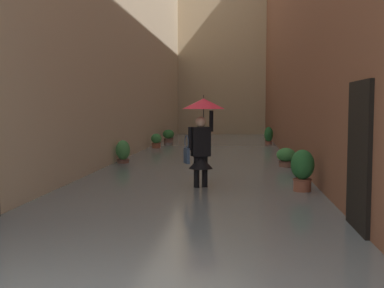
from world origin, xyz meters
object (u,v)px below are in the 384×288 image
at_px(potted_plant_far_right, 168,137).
at_px(potted_plant_mid_right, 123,153).
at_px(potted_plant_mid_left, 286,158).
at_px(potted_plant_near_right, 156,142).
at_px(potted_plant_near_left, 269,136).
at_px(person_wading, 202,129).
at_px(potted_plant_far_left, 302,171).

distance_m(potted_plant_far_right, potted_plant_mid_right, 8.42).
xyz_separation_m(potted_plant_far_right, potted_plant_mid_left, (-4.65, 8.87, -0.02)).
xyz_separation_m(potted_plant_mid_left, potted_plant_mid_right, (4.80, -0.45, 0.05)).
height_order(potted_plant_near_right, potted_plant_mid_right, potted_plant_mid_right).
relative_size(potted_plant_far_right, potted_plant_near_left, 0.80).
height_order(potted_plant_far_right, potted_plant_near_left, potted_plant_near_left).
bearing_deg(potted_plant_near_left, potted_plant_mid_right, 57.48).
bearing_deg(person_wading, potted_plant_mid_left, -120.00).
bearing_deg(potted_plant_mid_right, potted_plant_far_right, -91.02).
xyz_separation_m(potted_plant_far_left, potted_plant_near_right, (4.63, -9.61, -0.15)).
bearing_deg(potted_plant_near_right, potted_plant_mid_left, 129.50).
bearing_deg(potted_plant_far_left, potted_plant_near_right, -64.29).
height_order(potted_plant_far_left, potted_plant_mid_left, potted_plant_far_left).
relative_size(person_wading, potted_plant_mid_left, 3.03).
bearing_deg(potted_plant_mid_right, potted_plant_near_left, -122.52).
height_order(person_wading, potted_plant_mid_left, person_wading).
distance_m(potted_plant_near_left, potted_plant_far_left, 11.94).
bearing_deg(potted_plant_far_right, potted_plant_far_left, 109.74).
xyz_separation_m(person_wading, potted_plant_near_right, (2.58, -9.35, -0.99)).
bearing_deg(potted_plant_far_right, potted_plant_mid_right, 88.98).
xyz_separation_m(potted_plant_near_left, potted_plant_mid_right, (4.83, 7.57, -0.07)).
height_order(potted_plant_near_left, potted_plant_near_right, potted_plant_near_left).
bearing_deg(potted_plant_near_left, person_wading, 79.65).
xyz_separation_m(potted_plant_far_left, potted_plant_mid_left, (-0.07, -3.91, -0.16)).
distance_m(potted_plant_far_right, potted_plant_near_right, 3.17).
distance_m(potted_plant_near_left, potted_plant_mid_right, 8.98).
distance_m(potted_plant_far_right, potted_plant_mid_left, 10.01).
bearing_deg(potted_plant_mid_right, potted_plant_near_right, -91.20).
distance_m(potted_plant_near_left, potted_plant_near_right, 5.26).
xyz_separation_m(person_wading, potted_plant_near_left, (-2.13, -11.68, -0.87)).
xyz_separation_m(potted_plant_far_right, potted_plant_near_right, (0.04, 3.17, -0.01)).
bearing_deg(person_wading, potted_plant_near_left, -100.35).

